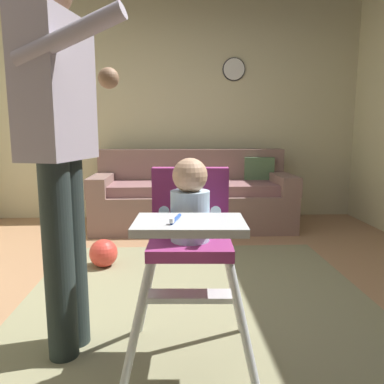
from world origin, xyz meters
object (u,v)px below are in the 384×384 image
(high_chair, at_px, (190,225))
(adult_standing, at_px, (61,147))
(toy_ball_second, at_px, (103,253))
(wall_clock, at_px, (234,69))
(couch, at_px, (193,197))

(high_chair, xyz_separation_m, adult_standing, (-0.59, 0.15, 0.34))
(toy_ball_second, relative_size, wall_clock, 0.82)
(wall_clock, bearing_deg, toy_ball_second, -126.64)
(wall_clock, bearing_deg, adult_standing, -113.36)
(toy_ball_second, xyz_separation_m, wall_clock, (1.30, 1.75, 1.69))
(couch, xyz_separation_m, wall_clock, (0.51, 0.48, 1.47))
(couch, bearing_deg, wall_clock, 132.82)
(high_chair, height_order, adult_standing, adult_standing)
(toy_ball_second, bearing_deg, adult_standing, -87.63)
(high_chair, relative_size, adult_standing, 0.55)
(adult_standing, xyz_separation_m, wall_clock, (1.25, 2.90, 0.80))
(high_chair, bearing_deg, adult_standing, -101.11)
(adult_standing, height_order, toy_ball_second, adult_standing)
(adult_standing, relative_size, wall_clock, 6.42)
(adult_standing, bearing_deg, toy_ball_second, 105.98)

